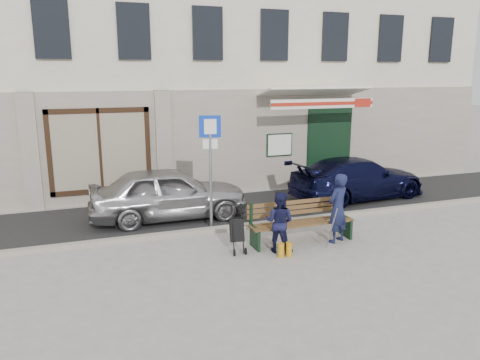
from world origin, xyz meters
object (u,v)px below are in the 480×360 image
parking_sign (210,154)px  stroller (237,232)px  man (338,208)px  woman (279,222)px  car_silver (169,193)px  car_navy (358,178)px  bench (300,223)px

parking_sign → stroller: parking_sign is taller
man → woman: (-1.45, -0.10, -0.13)m
car_silver → woman: size_ratio=3.07×
car_navy → woman: (-3.96, -3.14, 0.03)m
woman → stroller: (-0.85, 0.26, -0.20)m
man → car_navy: bearing=-154.6°
woman → stroller: size_ratio=1.29×
car_navy → parking_sign: 5.23m
car_navy → man: size_ratio=2.74×
bench → woman: bearing=-152.4°
car_silver → car_navy: 5.72m
bench → car_navy: bearing=40.2°
man → woman: bearing=-21.1°
parking_sign → woman: bearing=-50.5°
woman → car_navy: bearing=-98.4°
stroller → bench: bearing=11.1°
car_navy → woman: woman is taller
car_navy → parking_sign: (-4.92, -1.29, 1.23)m
car_silver → bench: 3.61m
parking_sign → man: size_ratio=1.76×
bench → woman: 0.76m
bench → stroller: stroller is taller
parking_sign → man: parking_sign is taller
parking_sign → man: bearing=-23.9°
man → stroller: size_ratio=1.54×
woman → stroller: bearing=26.2°
parking_sign → woman: 2.40m
parking_sign → car_navy: bearing=26.8°
bench → woman: woman is taller
parking_sign → bench: parking_sign is taller
woman → bench: bearing=-109.2°
car_navy → parking_sign: size_ratio=1.56×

